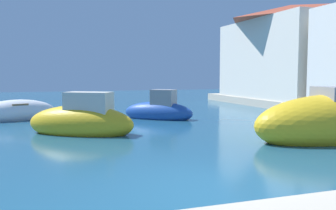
% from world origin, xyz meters
% --- Properties ---
extents(ground, '(80.00, 80.00, 0.00)m').
position_xyz_m(ground, '(0.00, 0.00, 0.00)').
color(ground, '#1E5170').
extents(moored_boat_1, '(4.16, 3.34, 1.81)m').
position_xyz_m(moored_boat_1, '(-1.74, 7.31, 0.45)').
color(moored_boat_1, gold).
rests_on(moored_boat_1, ground).
extents(moored_boat_4, '(3.86, 2.56, 1.22)m').
position_xyz_m(moored_boat_4, '(-4.21, 12.42, 0.34)').
color(moored_boat_4, white).
rests_on(moored_boat_4, ground).
extents(moored_boat_6, '(3.40, 3.18, 1.64)m').
position_xyz_m(moored_boat_6, '(2.19, 10.65, 0.39)').
color(moored_boat_6, '#1E479E').
rests_on(moored_boat_6, ground).
extents(moored_boat_7, '(3.03, 3.32, 1.01)m').
position_xyz_m(moored_boat_7, '(-0.37, 15.92, 0.28)').
color(moored_boat_7, teal).
rests_on(moored_boat_7, ground).
extents(waterfront_building_annex, '(6.21, 9.91, 6.28)m').
position_xyz_m(waterfront_building_annex, '(13.00, 15.33, 3.70)').
color(waterfront_building_annex, silver).
rests_on(waterfront_building_annex, quay_promenade).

